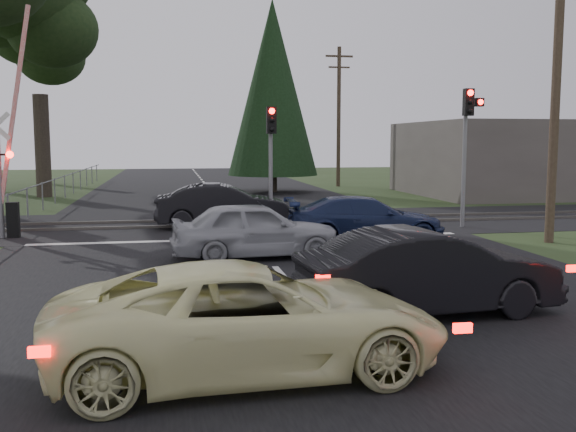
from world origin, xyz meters
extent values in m
plane|color=#283719|center=(0.00, 0.00, 0.00)|extent=(120.00, 120.00, 0.00)
cube|color=black|center=(0.00, 10.00, 0.01)|extent=(14.00, 100.00, 0.01)
cube|color=black|center=(0.00, 12.00, 0.01)|extent=(120.00, 8.00, 0.01)
cube|color=silver|center=(0.00, 8.20, 0.01)|extent=(13.00, 0.35, 0.00)
cube|color=#59544C|center=(0.00, 11.20, 0.05)|extent=(120.00, 0.12, 0.10)
cube|color=#59544C|center=(0.00, 12.80, 0.05)|extent=(120.00, 0.12, 0.10)
sphere|color=#FF0C07|center=(-7.12, 9.65, 2.55)|extent=(0.22, 0.22, 0.22)
cube|color=black|center=(-7.15, 9.80, 0.55)|extent=(0.35, 0.25, 1.10)
cube|color=red|center=(-6.95, 9.80, 4.00)|extent=(1.16, 0.10, 5.93)
cylinder|color=slate|center=(7.50, 9.60, 1.90)|extent=(0.14, 0.14, 3.80)
cube|color=black|center=(7.50, 9.42, 4.25)|extent=(0.32, 0.24, 0.90)
sphere|color=#FF0C07|center=(7.50, 9.29, 4.55)|extent=(0.20, 0.20, 0.20)
sphere|color=black|center=(7.50, 9.29, 4.25)|extent=(0.18, 0.18, 0.18)
sphere|color=black|center=(7.50, 9.29, 3.95)|extent=(0.18, 0.18, 0.18)
cube|color=black|center=(7.88, 9.42, 4.25)|extent=(0.28, 0.22, 0.28)
sphere|color=#FF0C07|center=(7.88, 9.30, 4.25)|extent=(0.18, 0.18, 0.18)
cylinder|color=slate|center=(1.00, 10.80, 1.60)|extent=(0.14, 0.14, 3.20)
cube|color=black|center=(1.00, 10.62, 3.65)|extent=(0.32, 0.24, 0.90)
sphere|color=#FF0C07|center=(1.00, 10.49, 3.95)|extent=(0.20, 0.20, 0.20)
sphere|color=black|center=(1.00, 10.49, 3.65)|extent=(0.18, 0.18, 0.18)
sphere|color=black|center=(1.00, 10.49, 3.35)|extent=(0.18, 0.18, 0.18)
cylinder|color=#4C3D2D|center=(8.50, 6.00, 4.50)|extent=(0.26, 0.26, 9.00)
cylinder|color=#4C3D2D|center=(8.50, 30.00, 4.50)|extent=(0.26, 0.26, 9.00)
cube|color=#4C3D2D|center=(8.50, 30.00, 8.40)|extent=(1.80, 0.12, 0.12)
cube|color=#4C3D2D|center=(8.50, 30.00, 7.70)|extent=(1.40, 0.10, 0.10)
cylinder|color=#4C3D2D|center=(8.50, 55.00, 4.50)|extent=(0.26, 0.26, 9.00)
cube|color=#4C3D2D|center=(8.50, 55.00, 8.40)|extent=(1.80, 0.12, 0.12)
cube|color=#4C3D2D|center=(8.50, 55.00, 7.70)|extent=(1.40, 0.10, 0.10)
cylinder|color=#473D33|center=(-9.00, 25.00, 2.70)|extent=(0.80, 0.80, 5.40)
ellipsoid|color=black|center=(-9.00, 25.00, 9.60)|extent=(6.00, 6.00, 7.20)
cylinder|color=#473D33|center=(-11.00, 36.00, 2.70)|extent=(0.80, 0.80, 5.40)
ellipsoid|color=black|center=(-11.00, 36.00, 9.60)|extent=(6.00, 6.00, 7.20)
cylinder|color=#473D33|center=(3.50, 26.00, 1.00)|extent=(0.50, 0.50, 2.00)
cone|color=black|center=(3.50, 26.00, 6.00)|extent=(5.20, 5.20, 10.00)
cube|color=#59514C|center=(18.00, 22.00, 2.00)|extent=(14.00, 10.00, 4.00)
imported|color=beige|center=(-1.43, -2.98, 0.70)|extent=(5.16, 2.60, 1.40)
imported|color=black|center=(1.88, -0.81, 0.73)|extent=(4.58, 2.00, 1.47)
imported|color=#9FA1A7|center=(-0.30, 5.05, 0.72)|extent=(4.34, 2.00, 1.44)
imported|color=#162044|center=(3.18, 6.94, 0.67)|extent=(4.77, 2.23, 1.35)
imported|color=black|center=(-0.63, 10.94, 0.75)|extent=(4.64, 1.83, 1.50)
camera|label=1|loc=(-2.39, -10.88, 2.94)|focal=40.00mm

